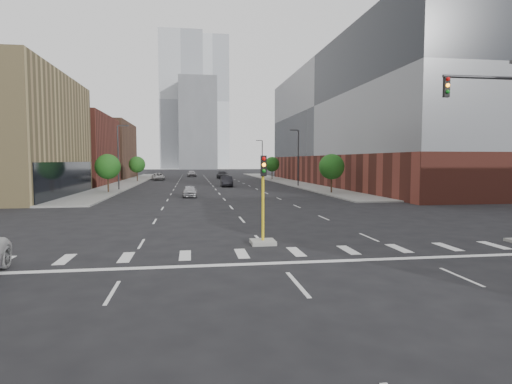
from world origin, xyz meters
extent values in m
plane|color=black|center=(0.00, 0.00, 0.00)|extent=(400.00, 400.00, 0.00)
cube|color=gray|center=(-15.00, 74.00, 0.07)|extent=(5.00, 92.00, 0.15)
cube|color=gray|center=(15.00, 74.00, 0.07)|extent=(5.00, 92.00, 0.15)
cube|color=brown|center=(-27.50, 66.00, 6.00)|extent=(20.00, 22.00, 12.00)
cube|color=brown|center=(-27.50, 92.00, 6.50)|extent=(20.00, 24.00, 13.00)
cube|color=brown|center=(29.50, 60.00, 2.50)|extent=(24.00, 70.00, 5.00)
cube|color=slate|center=(29.50, 60.00, 13.50)|extent=(24.00, 70.00, 17.00)
cube|color=#B2B7BC|center=(-8.00, 220.00, 35.00)|extent=(22.00, 22.00, 70.00)
cube|color=#B2B7BC|center=(10.00, 260.00, 40.00)|extent=(20.00, 20.00, 80.00)
cube|color=slate|center=(0.00, 200.00, 22.00)|extent=(18.00, 18.00, 44.00)
cube|color=#999993|center=(0.00, 9.00, 0.10)|extent=(1.20, 1.20, 0.20)
cylinder|color=gold|center=(0.00, 9.00, 1.80)|extent=(0.14, 0.14, 3.20)
cube|color=black|center=(0.00, 8.82, 3.90)|extent=(0.28, 0.18, 1.00)
sphere|color=red|center=(0.00, 8.72, 4.25)|extent=(0.18, 0.18, 0.18)
sphere|color=orange|center=(0.00, 8.72, 3.95)|extent=(0.18, 0.18, 0.18)
sphere|color=#0C7F19|center=(0.00, 8.72, 3.65)|extent=(0.18, 0.18, 0.18)
cylinder|color=#2D2D30|center=(11.00, 7.50, 8.20)|extent=(5.00, 0.16, 0.16)
cube|color=black|center=(8.70, 7.50, 7.70)|extent=(0.28, 0.18, 1.00)
sphere|color=red|center=(8.70, 7.38, 8.05)|extent=(0.18, 0.18, 0.18)
sphere|color=orange|center=(8.70, 7.38, 7.75)|extent=(0.18, 0.18, 0.18)
sphere|color=#0C7F19|center=(8.70, 7.38, 7.45)|extent=(0.18, 0.18, 0.18)
cylinder|color=#2D2D30|center=(13.50, 55.00, 4.50)|extent=(0.20, 0.20, 9.00)
cube|color=#2D2D30|center=(12.70, 55.00, 9.00)|extent=(1.40, 0.22, 0.15)
cylinder|color=#2D2D30|center=(13.50, 90.00, 4.50)|extent=(0.20, 0.20, 9.00)
cube|color=#2D2D30|center=(12.70, 90.00, 9.00)|extent=(1.40, 0.22, 0.15)
cylinder|color=#2D2D30|center=(-13.50, 50.00, 4.50)|extent=(0.20, 0.20, 9.00)
cube|color=#2D2D30|center=(-12.70, 50.00, 9.00)|extent=(1.40, 0.22, 0.15)
cylinder|color=#382619|center=(-14.00, 45.00, 1.02)|extent=(0.20, 0.20, 1.75)
sphere|color=#155017|center=(-14.00, 45.00, 3.40)|extent=(3.20, 3.20, 3.20)
cylinder|color=#382619|center=(-14.00, 75.00, 1.02)|extent=(0.20, 0.20, 1.75)
sphere|color=#155017|center=(-14.00, 75.00, 3.40)|extent=(3.20, 3.20, 3.20)
cylinder|color=#382619|center=(14.00, 40.00, 1.02)|extent=(0.20, 0.20, 1.75)
sphere|color=#155017|center=(14.00, 40.00, 3.40)|extent=(3.20, 3.20, 3.20)
cylinder|color=#382619|center=(14.00, 80.00, 1.02)|extent=(0.20, 0.20, 1.75)
sphere|color=#155017|center=(14.00, 80.00, 3.40)|extent=(3.20, 3.20, 3.20)
imported|color=#B1B1B6|center=(-3.65, 37.58, 0.67)|extent=(1.67, 3.98, 1.35)
imported|color=black|center=(2.13, 56.77, 0.84)|extent=(1.89, 5.16, 1.69)
imported|color=silver|center=(-10.50, 81.83, 0.75)|extent=(3.15, 5.65, 1.49)
imported|color=black|center=(3.71, 87.03, 0.86)|extent=(2.65, 6.03, 1.72)
imported|color=#A6A5AA|center=(-3.37, 100.44, 0.85)|extent=(2.62, 5.21, 1.70)
camera|label=1|loc=(-3.50, -11.74, 4.15)|focal=30.00mm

